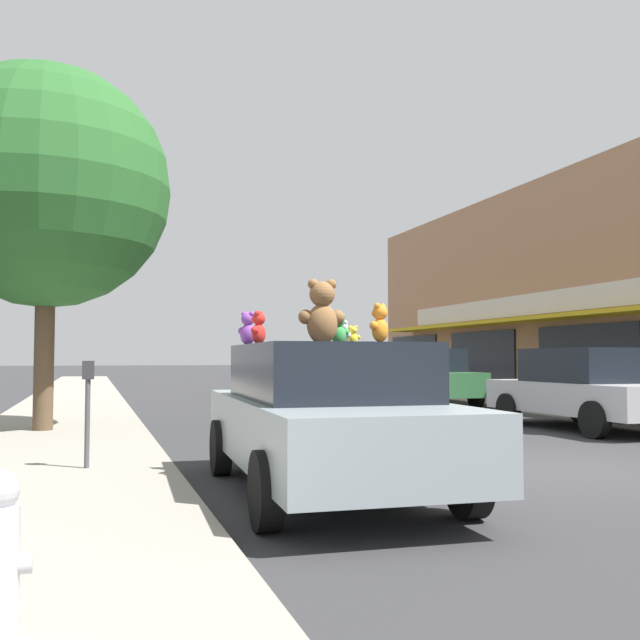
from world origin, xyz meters
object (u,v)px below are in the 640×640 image
object	(u,v)px
plush_art_car	(325,414)
teddy_bear_white	(343,333)
teddy_bear_green	(339,330)
teddy_bear_purple	(248,329)
teddy_bear_orange	(380,323)
parked_car_far_right	(425,377)
teddy_bear_yellow	(353,336)
street_tree	(48,188)
teddy_bear_red	(259,328)
parking_meter	(88,399)
parked_car_far_center	(586,388)
teddy_bear_giant	(322,313)

from	to	relation	value
plush_art_car	teddy_bear_white	xyz separation A→B (m)	(0.46, 0.72, 0.89)
plush_art_car	teddy_bear_green	bearing A→B (deg)	58.19
teddy_bear_purple	teddy_bear_green	xyz separation A→B (m)	(1.00, -0.23, -0.01)
teddy_bear_orange	teddy_bear_green	world-z (taller)	teddy_bear_orange
teddy_bear_green	parked_car_far_right	bearing A→B (deg)	-119.98
teddy_bear_white	teddy_bear_yellow	size ratio (longest dim) A/B	1.24
teddy_bear_orange	street_tree	distance (m)	8.88
teddy_bear_purple	plush_art_car	bearing A→B (deg)	-175.91
teddy_bear_red	parking_meter	distance (m)	2.41
teddy_bear_yellow	parking_meter	world-z (taller)	teddy_bear_yellow
street_tree	parked_car_far_center	bearing A→B (deg)	-10.72
teddy_bear_red	teddy_bear_green	size ratio (longest dim) A/B	1.01
teddy_bear_orange	teddy_bear_yellow	bearing A→B (deg)	-140.53
plush_art_car	teddy_bear_giant	size ratio (longest dim) A/B	6.70
street_tree	parking_meter	bearing A→B (deg)	-80.83
teddy_bear_orange	parked_car_far_center	bearing A→B (deg)	-177.95
parked_car_far_right	street_tree	size ratio (longest dim) A/B	0.61
parked_car_far_center	teddy_bear_yellow	bearing A→B (deg)	-148.02
teddy_bear_orange	street_tree	world-z (taller)	street_tree
plush_art_car	teddy_bear_giant	distance (m)	1.10
teddy_bear_green	parked_car_far_right	world-z (taller)	teddy_bear_green
teddy_bear_orange	teddy_bear_yellow	world-z (taller)	teddy_bear_orange
teddy_bear_purple	teddy_bear_red	bearing A→B (deg)	145.19
parked_car_far_right	teddy_bear_orange	bearing A→B (deg)	-117.74
teddy_bear_red	parked_car_far_right	size ratio (longest dim) A/B	0.09
teddy_bear_red	street_tree	xyz separation A→B (m)	(-2.55, 6.34, 2.81)
street_tree	teddy_bear_giant	bearing A→B (deg)	-63.69
parking_meter	parked_car_far_right	bearing A→B (deg)	47.22
teddy_bear_orange	parked_car_far_center	size ratio (longest dim) A/B	0.08
teddy_bear_green	teddy_bear_purple	bearing A→B (deg)	-12.68
teddy_bear_giant	teddy_bear_purple	bearing A→B (deg)	-32.47
teddy_bear_green	parked_car_far_center	size ratio (longest dim) A/B	0.08
teddy_bear_giant	parking_meter	size ratio (longest dim) A/B	0.56
teddy_bear_yellow	street_tree	size ratio (longest dim) A/B	0.04
teddy_bear_yellow	parked_car_far_center	bearing A→B (deg)	-129.19
teddy_bear_giant	teddy_bear_orange	world-z (taller)	teddy_bear_giant
plush_art_car	teddy_bear_giant	world-z (taller)	teddy_bear_giant
plush_art_car	teddy_bear_giant	bearing A→B (deg)	85.66
plush_art_car	teddy_bear_purple	world-z (taller)	teddy_bear_purple
teddy_bear_giant	teddy_bear_white	world-z (taller)	teddy_bear_giant
plush_art_car	teddy_bear_yellow	world-z (taller)	teddy_bear_yellow
parking_meter	plush_art_car	bearing A→B (deg)	-36.12
teddy_bear_red	teddy_bear_white	distance (m)	1.18
parking_meter	teddy_bear_giant	bearing A→B (deg)	-33.30
teddy_bear_orange	parked_car_far_right	size ratio (longest dim) A/B	0.09
teddy_bear_red	street_tree	world-z (taller)	street_tree
street_tree	parking_meter	xyz separation A→B (m)	(0.79, -4.91, -3.63)
teddy_bear_orange	teddy_bear_red	world-z (taller)	teddy_bear_orange
parked_car_far_right	parking_meter	distance (m)	13.89
teddy_bear_white	plush_art_car	bearing A→B (deg)	121.71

